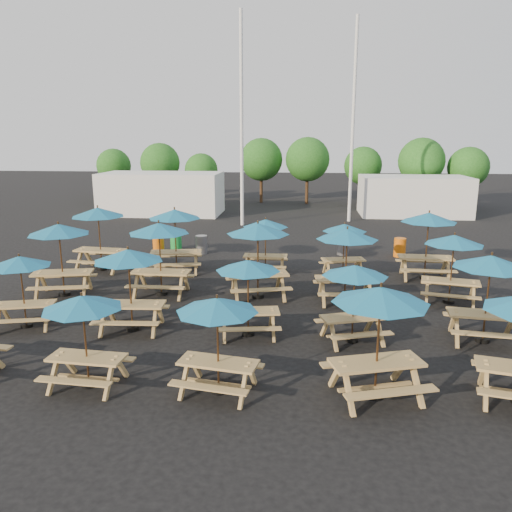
# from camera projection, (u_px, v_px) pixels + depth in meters

# --- Properties ---
(ground) EXTENTS (120.00, 120.00, 0.00)m
(ground) POSITION_uv_depth(u_px,v_px,m) (252.00, 299.00, 16.22)
(ground) COLOR black
(ground) RESTS_ON ground
(picnic_unit_1) EXTENTS (2.00, 2.00, 2.04)m
(picnic_unit_1) POSITION_uv_depth(u_px,v_px,m) (20.00, 266.00, 13.49)
(picnic_unit_1) COLOR #AE844D
(picnic_unit_1) RESTS_ON ground
(picnic_unit_2) EXTENTS (2.34, 2.34, 2.44)m
(picnic_unit_2) POSITION_uv_depth(u_px,v_px,m) (59.00, 234.00, 16.18)
(picnic_unit_2) COLOR #AE844D
(picnic_unit_2) RESTS_ON ground
(picnic_unit_3) EXTENTS (2.24, 2.24, 2.52)m
(picnic_unit_3) POSITION_uv_depth(u_px,v_px,m) (98.00, 217.00, 19.32)
(picnic_unit_3) COLOR #AE844D
(picnic_unit_3) RESTS_ON ground
(picnic_unit_4) EXTENTS (1.76, 1.76, 2.03)m
(picnic_unit_4) POSITION_uv_depth(u_px,v_px,m) (83.00, 309.00, 10.19)
(picnic_unit_4) COLOR #AE844D
(picnic_unit_4) RESTS_ON ground
(picnic_unit_5) EXTENTS (1.96, 1.96, 2.29)m
(picnic_unit_5) POSITION_uv_depth(u_px,v_px,m) (128.00, 261.00, 13.21)
(picnic_unit_5) COLOR #AE844D
(picnic_unit_5) RESTS_ON ground
(picnic_unit_6) EXTENTS (2.01, 2.01, 2.46)m
(picnic_unit_6) POSITION_uv_depth(u_px,v_px,m) (159.00, 233.00, 16.23)
(picnic_unit_6) COLOR #AE844D
(picnic_unit_6) RESTS_ON ground
(picnic_unit_7) EXTENTS (2.34, 2.34, 2.49)m
(picnic_unit_7) POSITION_uv_depth(u_px,v_px,m) (175.00, 218.00, 19.03)
(picnic_unit_7) COLOR #AE844D
(picnic_unit_7) RESTS_ON ground
(picnic_unit_8) EXTENTS (1.94, 1.94, 2.07)m
(picnic_unit_8) POSITION_uv_depth(u_px,v_px,m) (217.00, 312.00, 9.93)
(picnic_unit_8) COLOR #AE844D
(picnic_unit_8) RESTS_ON ground
(picnic_unit_9) EXTENTS (1.93, 1.93, 2.09)m
(picnic_unit_9) POSITION_uv_depth(u_px,v_px,m) (248.00, 271.00, 12.89)
(picnic_unit_9) COLOR #AE844D
(picnic_unit_9) RESTS_ON ground
(picnic_unit_10) EXTENTS (2.46, 2.46, 2.50)m
(picnic_unit_10) POSITION_uv_depth(u_px,v_px,m) (258.00, 234.00, 15.92)
(picnic_unit_10) COLOR #AE844D
(picnic_unit_10) RESTS_ON ground
(picnic_unit_11) EXTENTS (1.75, 1.75, 2.13)m
(picnic_unit_11) POSITION_uv_depth(u_px,v_px,m) (266.00, 227.00, 18.95)
(picnic_unit_11) COLOR #AE844D
(picnic_unit_11) RESTS_ON ground
(picnic_unit_12) EXTENTS (2.39, 2.39, 2.36)m
(picnic_unit_12) POSITION_uv_depth(u_px,v_px,m) (380.00, 303.00, 9.68)
(picnic_unit_12) COLOR #AE844D
(picnic_unit_12) RESTS_ON ground
(picnic_unit_13) EXTENTS (2.10, 2.10, 2.06)m
(picnic_unit_13) POSITION_uv_depth(u_px,v_px,m) (355.00, 276.00, 12.49)
(picnic_unit_13) COLOR #AE844D
(picnic_unit_13) RESTS_ON ground
(picnic_unit_14) EXTENTS (2.10, 2.10, 2.40)m
(picnic_unit_14) POSITION_uv_depth(u_px,v_px,m) (347.00, 239.00, 15.52)
(picnic_unit_14) COLOR #AE844D
(picnic_unit_14) RESTS_ON ground
(picnic_unit_15) EXTENTS (1.91, 1.91, 2.03)m
(picnic_unit_15) POSITION_uv_depth(u_px,v_px,m) (344.00, 231.00, 18.55)
(picnic_unit_15) COLOR #AE844D
(picnic_unit_15) RESTS_ON ground
(picnic_unit_17) EXTENTS (2.09, 2.09, 2.32)m
(picnic_unit_17) POSITION_uv_depth(u_px,v_px,m) (491.00, 268.00, 12.42)
(picnic_unit_17) COLOR #AE844D
(picnic_unit_17) RESTS_ON ground
(picnic_unit_18) EXTENTS (2.16, 2.16, 2.23)m
(picnic_unit_18) POSITION_uv_depth(u_px,v_px,m) (454.00, 245.00, 15.45)
(picnic_unit_18) COLOR #AE844D
(picnic_unit_18) RESTS_ON ground
(picnic_unit_19) EXTENTS (2.12, 2.12, 2.50)m
(picnic_unit_19) POSITION_uv_depth(u_px,v_px,m) (429.00, 222.00, 18.17)
(picnic_unit_19) COLOR #AE844D
(picnic_unit_19) RESTS_ON ground
(waste_bin_0) EXTENTS (0.51, 0.51, 0.83)m
(waste_bin_0) POSITION_uv_depth(u_px,v_px,m) (158.00, 243.00, 22.91)
(waste_bin_0) COLOR orange
(waste_bin_0) RESTS_ON ground
(waste_bin_1) EXTENTS (0.51, 0.51, 0.83)m
(waste_bin_1) POSITION_uv_depth(u_px,v_px,m) (176.00, 243.00, 22.95)
(waste_bin_1) COLOR #1A9136
(waste_bin_1) RESTS_ON ground
(waste_bin_2) EXTENTS (0.51, 0.51, 0.83)m
(waste_bin_2) POSITION_uv_depth(u_px,v_px,m) (202.00, 245.00, 22.54)
(waste_bin_2) COLOR gray
(waste_bin_2) RESTS_ON ground
(waste_bin_3) EXTENTS (0.51, 0.51, 0.83)m
(waste_bin_3) POSITION_uv_depth(u_px,v_px,m) (343.00, 246.00, 22.34)
(waste_bin_3) COLOR gray
(waste_bin_3) RESTS_ON ground
(waste_bin_4) EXTENTS (0.51, 0.51, 0.83)m
(waste_bin_4) POSITION_uv_depth(u_px,v_px,m) (400.00, 247.00, 21.96)
(waste_bin_4) COLOR orange
(waste_bin_4) RESTS_ON ground
(mast_0) EXTENTS (0.20, 0.20, 12.00)m
(mast_0) POSITION_uv_depth(u_px,v_px,m) (242.00, 122.00, 28.57)
(mast_0) COLOR silver
(mast_0) RESTS_ON ground
(mast_1) EXTENTS (0.20, 0.20, 12.00)m
(mast_1) POSITION_uv_depth(u_px,v_px,m) (353.00, 122.00, 29.92)
(mast_1) COLOR silver
(mast_1) RESTS_ON ground
(event_tent_0) EXTENTS (8.00, 4.00, 2.80)m
(event_tent_0) POSITION_uv_depth(u_px,v_px,m) (162.00, 193.00, 34.05)
(event_tent_0) COLOR silver
(event_tent_0) RESTS_ON ground
(event_tent_1) EXTENTS (7.00, 4.00, 2.60)m
(event_tent_1) POSITION_uv_depth(u_px,v_px,m) (413.00, 196.00, 33.51)
(event_tent_1) COLOR silver
(event_tent_1) RESTS_ON ground
(tree_0) EXTENTS (2.80, 2.80, 4.24)m
(tree_0) POSITION_uv_depth(u_px,v_px,m) (114.00, 166.00, 41.29)
(tree_0) COLOR #382314
(tree_0) RESTS_ON ground
(tree_1) EXTENTS (3.11, 3.11, 4.72)m
(tree_1) POSITION_uv_depth(u_px,v_px,m) (160.00, 163.00, 39.52)
(tree_1) COLOR #382314
(tree_1) RESTS_ON ground
(tree_2) EXTENTS (2.59, 2.59, 3.93)m
(tree_2) POSITION_uv_depth(u_px,v_px,m) (201.00, 170.00, 39.10)
(tree_2) COLOR #382314
(tree_2) RESTS_ON ground
(tree_3) EXTENTS (3.36, 3.36, 5.09)m
(tree_3) POSITION_uv_depth(u_px,v_px,m) (261.00, 160.00, 39.53)
(tree_3) COLOR #382314
(tree_3) RESTS_ON ground
(tree_4) EXTENTS (3.41, 3.41, 5.17)m
(tree_4) POSITION_uv_depth(u_px,v_px,m) (308.00, 159.00, 38.74)
(tree_4) COLOR #382314
(tree_4) RESTS_ON ground
(tree_5) EXTENTS (2.94, 2.94, 4.45)m
(tree_5) POSITION_uv_depth(u_px,v_px,m) (363.00, 166.00, 38.86)
(tree_5) COLOR #382314
(tree_5) RESTS_ON ground
(tree_6) EXTENTS (3.38, 3.38, 5.13)m
(tree_6) POSITION_uv_depth(u_px,v_px,m) (421.00, 161.00, 36.67)
(tree_6) COLOR #382314
(tree_6) RESTS_ON ground
(tree_7) EXTENTS (2.95, 2.95, 4.48)m
(tree_7) POSITION_uv_depth(u_px,v_px,m) (468.00, 167.00, 36.49)
(tree_7) COLOR #382314
(tree_7) RESTS_ON ground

